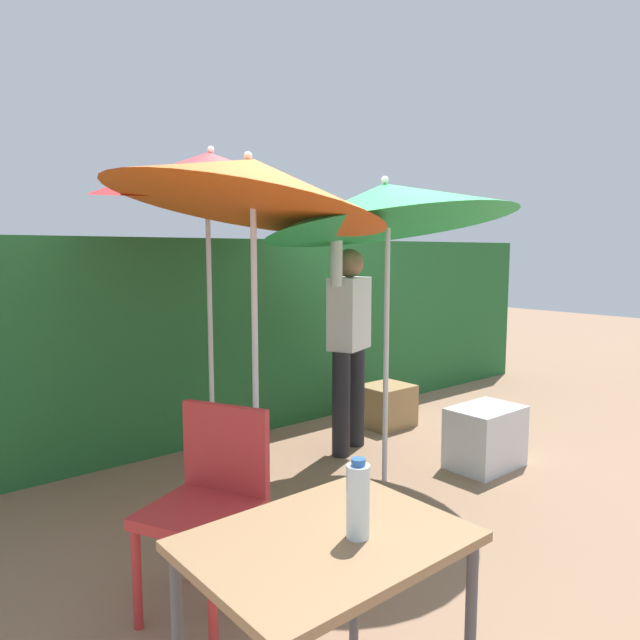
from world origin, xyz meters
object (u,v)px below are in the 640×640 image
object	(u,v)px
person_vendor	(349,334)
chair_plastic	(210,496)
umbrella_rainbow	(251,184)
umbrella_yellow	(386,206)
bottle_water	(358,500)
folding_table	(327,565)
cooler_box	(485,437)
umbrella_orange	(209,174)
crate_cardboard	(387,405)

from	to	relation	value
person_vendor	chair_plastic	size ratio (longest dim) A/B	2.11
umbrella_rainbow	chair_plastic	world-z (taller)	umbrella_rainbow
umbrella_yellow	bottle_water	xyz separation A→B (m)	(-1.67, -1.49, -1.02)
person_vendor	folding_table	size ratio (longest dim) A/B	2.35
umbrella_rainbow	folding_table	distance (m)	2.22
person_vendor	chair_plastic	bearing A→B (deg)	-149.16
umbrella_rainbow	cooler_box	distance (m)	2.48
cooler_box	umbrella_rainbow	bearing A→B (deg)	164.92
umbrella_orange	chair_plastic	bearing A→B (deg)	-120.25
chair_plastic	bottle_water	distance (m)	1.07
person_vendor	crate_cardboard	world-z (taller)	person_vendor
crate_cardboard	bottle_water	distance (m)	3.62
person_vendor	crate_cardboard	distance (m)	1.06
person_vendor	chair_plastic	world-z (taller)	person_vendor
cooler_box	crate_cardboard	world-z (taller)	cooler_box
crate_cardboard	bottle_water	world-z (taller)	bottle_water
umbrella_yellow	crate_cardboard	bearing A→B (deg)	42.45
folding_table	person_vendor	bearing A→B (deg)	45.87
umbrella_orange	person_vendor	world-z (taller)	umbrella_orange
umbrella_rainbow	person_vendor	bearing A→B (deg)	20.68
umbrella_yellow	chair_plastic	bearing A→B (deg)	-163.18
cooler_box	crate_cardboard	bearing A→B (deg)	80.86
umbrella_orange	crate_cardboard	bearing A→B (deg)	-6.58
umbrella_yellow	cooler_box	size ratio (longest dim) A/B	4.00
umbrella_rainbow	crate_cardboard	size ratio (longest dim) A/B	5.14
umbrella_orange	person_vendor	size ratio (longest dim) A/B	1.28
umbrella_yellow	chair_plastic	size ratio (longest dim) A/B	2.43
umbrella_orange	folding_table	xyz separation A→B (m)	(-1.05, -2.51, -1.48)
umbrella_orange	folding_table	distance (m)	3.09
crate_cardboard	bottle_water	size ratio (longest dim) A/B	1.83
umbrella_orange	umbrella_yellow	bearing A→B (deg)	-57.29
umbrella_orange	bottle_water	size ratio (longest dim) A/B	10.02
umbrella_rainbow	umbrella_yellow	world-z (taller)	umbrella_rainbow
person_vendor	crate_cardboard	xyz separation A→B (m)	(0.71, 0.26, -0.75)
umbrella_yellow	folding_table	xyz separation A→B (m)	(-1.74, -1.43, -1.22)
folding_table	bottle_water	distance (m)	0.22
chair_plastic	crate_cardboard	world-z (taller)	chair_plastic
umbrella_orange	bottle_water	bearing A→B (deg)	-110.86
umbrella_rainbow	umbrella_yellow	bearing A→B (deg)	-10.74
chair_plastic	bottle_water	world-z (taller)	bottle_water
cooler_box	bottle_water	size ratio (longest dim) A/B	2.25
umbrella_orange	crate_cardboard	distance (m)	2.56
umbrella_rainbow	umbrella_orange	world-z (taller)	umbrella_orange
umbrella_orange	bottle_water	distance (m)	3.03
chair_plastic	bottle_water	xyz separation A→B (m)	(-0.07, -1.01, 0.35)
cooler_box	crate_cardboard	size ratio (longest dim) A/B	1.23
person_vendor	cooler_box	size ratio (longest dim) A/B	3.48
folding_table	cooler_box	bearing A→B (deg)	24.46
umbrella_orange	chair_plastic	world-z (taller)	umbrella_orange
chair_plastic	umbrella_rainbow	bearing A→B (deg)	44.63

